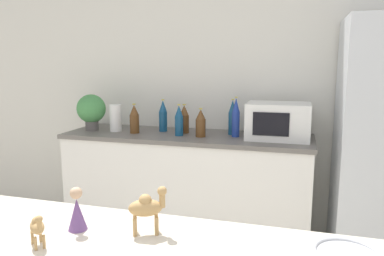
% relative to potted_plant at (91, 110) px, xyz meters
% --- Properties ---
extents(wall_back, '(8.00, 0.06, 2.55)m').
position_rel_potted_plant_xyz_m(wall_back, '(1.17, 0.38, 0.20)').
color(wall_back, silver).
rests_on(wall_back, ground_plane).
extents(back_counter, '(2.05, 0.63, 0.90)m').
position_rel_potted_plant_xyz_m(back_counter, '(0.85, 0.05, -0.63)').
color(back_counter, white).
rests_on(back_counter, ground_plane).
extents(potted_plant, '(0.25, 0.25, 0.32)m').
position_rel_potted_plant_xyz_m(potted_plant, '(0.00, 0.00, 0.00)').
color(potted_plant, '#595451').
rests_on(potted_plant, back_counter).
extents(paper_towel_roll, '(0.10, 0.10, 0.23)m').
position_rel_potted_plant_xyz_m(paper_towel_roll, '(0.22, 0.02, -0.07)').
color(paper_towel_roll, white).
rests_on(paper_towel_roll, back_counter).
extents(microwave, '(0.48, 0.37, 0.28)m').
position_rel_potted_plant_xyz_m(microwave, '(1.59, 0.07, -0.04)').
color(microwave, white).
rests_on(microwave, back_counter).
extents(back_bottle_0, '(0.08, 0.08, 0.25)m').
position_rel_potted_plant_xyz_m(back_bottle_0, '(0.82, 0.10, -0.06)').
color(back_bottle_0, brown).
rests_on(back_bottle_0, back_counter).
extents(back_bottle_1, '(0.08, 0.08, 0.25)m').
position_rel_potted_plant_xyz_m(back_bottle_1, '(0.42, -0.02, -0.06)').
color(back_bottle_1, brown).
rests_on(back_bottle_1, back_counter).
extents(back_bottle_2, '(0.06, 0.06, 0.32)m').
position_rel_potted_plant_xyz_m(back_bottle_2, '(1.26, 0.05, -0.03)').
color(back_bottle_2, navy).
rests_on(back_bottle_2, back_counter).
extents(back_bottle_3, '(0.07, 0.07, 0.26)m').
position_rel_potted_plant_xyz_m(back_bottle_3, '(0.81, -0.03, -0.06)').
color(back_bottle_3, navy).
rests_on(back_bottle_3, back_counter).
extents(back_bottle_4, '(0.08, 0.08, 0.23)m').
position_rel_potted_plant_xyz_m(back_bottle_4, '(1.00, -0.03, -0.07)').
color(back_bottle_4, brown).
rests_on(back_bottle_4, back_counter).
extents(back_bottle_5, '(0.07, 0.07, 0.30)m').
position_rel_potted_plant_xyz_m(back_bottle_5, '(1.22, 0.14, -0.04)').
color(back_bottle_5, navy).
rests_on(back_bottle_5, back_counter).
extents(back_bottle_6, '(0.07, 0.07, 0.28)m').
position_rel_potted_plant_xyz_m(back_bottle_6, '(0.62, 0.12, -0.05)').
color(back_bottle_6, navy).
rests_on(back_bottle_6, back_counter).
extents(camel_figurine, '(0.13, 0.10, 0.16)m').
position_rel_potted_plant_xyz_m(camel_figurine, '(1.28, -1.81, -0.06)').
color(camel_figurine, tan).
rests_on(camel_figurine, bar_counter).
extents(camel_figurine_second, '(0.09, 0.08, 0.11)m').
position_rel_potted_plant_xyz_m(camel_figurine_second, '(0.99, -1.98, -0.09)').
color(camel_figurine_second, tan).
rests_on(camel_figurine_second, bar_counter).
extents(wise_man_figurine_purple, '(0.06, 0.06, 0.15)m').
position_rel_potted_plant_xyz_m(wise_man_figurine_purple, '(1.04, -1.85, -0.09)').
color(wise_man_figurine_purple, '#6B4784').
rests_on(wise_man_figurine_purple, bar_counter).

